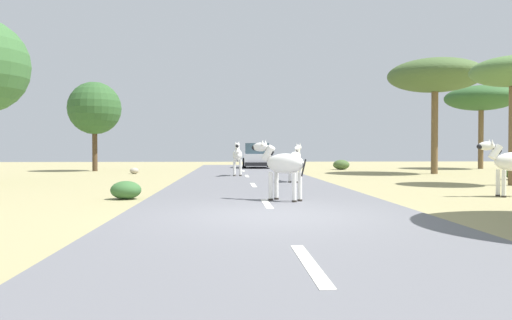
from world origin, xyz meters
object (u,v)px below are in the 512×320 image
(zebra_2, at_px, (282,164))
(bush_1, at_px, (126,190))
(zebra_4, at_px, (296,159))
(rock_0, at_px, (134,171))
(car_0, at_px, (257,156))
(tree_3, at_px, (435,76))
(tree_4, at_px, (481,99))
(bush_2, at_px, (341,165))
(zebra_1, at_px, (510,162))
(zebra_0, at_px, (237,155))
(tree_2, at_px, (95,108))

(zebra_2, height_order, bush_1, zebra_2)
(zebra_4, bearing_deg, rock_0, 154.22)
(car_0, bearing_deg, tree_3, 138.65)
(tree_4, relative_size, bush_1, 7.17)
(bush_1, xyz_separation_m, bush_2, (10.22, 18.89, 0.09))
(tree_4, bearing_deg, zebra_1, -116.23)
(zebra_0, bearing_deg, car_0, -96.30)
(zebra_4, height_order, bush_2, zebra_4)
(zebra_2, relative_size, car_0, 0.34)
(tree_3, bearing_deg, car_0, 137.03)
(zebra_2, xyz_separation_m, tree_2, (-9.60, 18.61, 2.93))
(zebra_2, relative_size, rock_0, 3.12)
(zebra_0, distance_m, bush_2, 10.91)
(tree_3, distance_m, tree_4, 9.26)
(car_0, distance_m, bush_1, 22.05)
(tree_2, xyz_separation_m, bush_2, (15.78, 1.34, -3.56))
(zebra_0, distance_m, zebra_1, 12.89)
(zebra_0, distance_m, tree_3, 11.87)
(car_0, height_order, tree_4, tree_4)
(zebra_2, relative_size, bush_1, 1.87)
(tree_2, height_order, tree_4, tree_4)
(bush_1, height_order, rock_0, bush_1)
(tree_3, xyz_separation_m, bush_1, (-13.97, -12.92, -5.09))
(tree_4, relative_size, rock_0, 11.91)
(zebra_0, bearing_deg, tree_2, -36.59)
(zebra_4, height_order, car_0, car_0)
(zebra_0, relative_size, tree_3, 0.28)
(rock_0, bearing_deg, tree_4, 14.53)
(zebra_1, bearing_deg, car_0, 13.56)
(zebra_1, distance_m, tree_4, 22.29)
(zebra_0, height_order, car_0, car_0)
(car_0, bearing_deg, tree_2, 22.77)
(car_0, relative_size, tree_4, 0.76)
(zebra_4, bearing_deg, bush_2, 89.04)
(bush_1, relative_size, bush_2, 0.74)
(bush_2, bearing_deg, tree_2, -175.13)
(bush_2, height_order, rock_0, bush_2)
(zebra_2, height_order, zebra_4, zebra_4)
(tree_4, bearing_deg, zebra_4, -137.19)
(tree_3, bearing_deg, zebra_4, -141.03)
(zebra_2, bearing_deg, car_0, 36.94)
(zebra_1, relative_size, tree_4, 0.30)
(tree_3, distance_m, rock_0, 17.23)
(zebra_0, distance_m, rock_0, 6.52)
(tree_4, bearing_deg, zebra_0, -151.90)
(tree_2, distance_m, rock_0, 6.09)
(bush_1, bearing_deg, zebra_0, 73.50)
(car_0, bearing_deg, zebra_0, 83.36)
(zebra_1, distance_m, bush_1, 10.55)
(zebra_2, relative_size, tree_2, 0.27)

